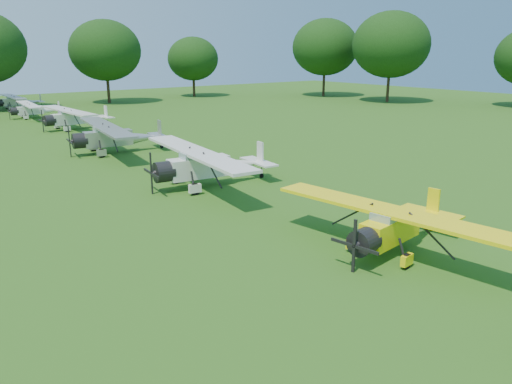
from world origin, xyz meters
TOP-DOWN VIEW (x-y plane):
  - ground at (0.00, 0.00)m, footprint 160.00×160.00m
  - tree_belt at (3.57, 0.16)m, footprint 137.36×130.27m
  - aircraft_2 at (1.51, -7.36)m, footprint 6.55×10.39m
  - aircraft_3 at (0.73, 5.73)m, footprint 7.65×12.17m
  - aircraft_4 at (0.24, 18.66)m, footprint 7.63×12.11m
  - aircraft_5 at (1.61, 32.85)m, footprint 7.06×11.25m
  - aircraft_6 at (0.54, 44.54)m, footprint 5.97×9.51m
  - aircraft_7 at (1.21, 55.76)m, footprint 6.22×9.87m

SIDE VIEW (x-z plane):
  - ground at x=0.00m, z-range 0.00..0.00m
  - aircraft_6 at x=0.54m, z-range 0.16..2.03m
  - aircraft_7 at x=1.21m, z-range 0.16..2.12m
  - aircraft_2 at x=1.51m, z-range 0.17..2.21m
  - aircraft_5 at x=1.61m, z-range 0.19..2.40m
  - aircraft_4 at x=0.24m, z-range 0.20..2.58m
  - aircraft_3 at x=0.73m, z-range 0.20..2.59m
  - tree_belt at x=3.57m, z-range 0.77..15.29m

